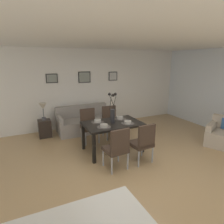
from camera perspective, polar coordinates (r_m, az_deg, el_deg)
The scene contains 23 objects.
ground_plane at distance 4.31m, azimuth 7.09°, elevation -16.23°, with size 9.00×9.00×0.00m, color tan.
back_wall_panel at distance 6.72m, azimuth -7.54°, elevation 6.86°, with size 9.00×0.10×2.60m, color white.
ceiling_panel at distance 4.06m, azimuth 5.14°, elevation 20.77°, with size 9.00×7.20×0.08m, color white.
dining_table at distance 4.81m, azimuth 0.15°, elevation -4.19°, with size 1.40×0.91×0.74m.
dining_chair_near_left at distance 4.03m, azimuth 1.55°, elevation -10.19°, with size 0.47×0.47×0.92m.
dining_chair_near_right at distance 5.48m, azimuth -6.79°, elevation -3.41°, with size 0.44×0.44×0.92m.
dining_chair_far_left at distance 4.34m, azimuth 9.12°, elevation -8.52°, with size 0.47×0.47×0.92m.
dining_chair_far_right at distance 5.75m, azimuth -0.53°, elevation -2.43°, with size 0.47×0.47×0.92m.
centerpiece_vase at distance 4.70m, azimuth 0.16°, elevation 0.12°, with size 0.21×0.23×0.73m.
placemat_near_left at distance 4.48m, azimuth -2.38°, elevation -4.39°, with size 0.32×0.32×0.01m, color #4C4742.
bowl_near_left at distance 4.46m, azimuth -2.38°, elevation -3.94°, with size 0.17×0.17×0.07m.
placemat_near_right at distance 4.84m, azimuth -4.27°, elevation -2.94°, with size 0.32×0.32×0.01m, color #4C4742.
bowl_near_right at distance 4.83m, azimuth -4.27°, elevation -2.52°, with size 0.17×0.17×0.07m.
placemat_far_left at distance 4.74m, azimuth 4.66°, elevation -3.31°, with size 0.32×0.32×0.01m, color #4C4742.
bowl_far_left at distance 4.73m, azimuth 4.67°, elevation -2.88°, with size 0.17×0.17×0.07m.
placemat_far_right at distance 5.08m, azimuth 2.37°, elevation -2.03°, with size 0.32×0.32×0.01m, color #4C4742.
bowl_far_right at distance 5.07m, azimuth 2.38°, elevation -1.62°, with size 0.17×0.17×0.07m.
sofa at distance 6.35m, azimuth -8.03°, elevation -3.07°, with size 1.72×0.84×0.80m.
side_table at distance 6.15m, azimuth -19.12°, elevation -4.56°, with size 0.36×0.36×0.52m, color black.
table_lamp at distance 5.98m, azimuth -19.63°, elevation 1.17°, with size 0.22×0.22×0.51m.
framed_picture_left at distance 6.36m, azimuth -17.25°, elevation 9.42°, with size 0.35×0.03×0.28m.
framed_picture_center at distance 6.59m, azimuth -8.09°, elevation 10.09°, with size 0.41×0.03×0.36m.
framed_picture_right at distance 6.97m, azimuth 0.28°, elevation 10.48°, with size 0.33×0.03×0.31m.
Camera 1 is at (-2.03, -3.09, 2.21)m, focal length 31.13 mm.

